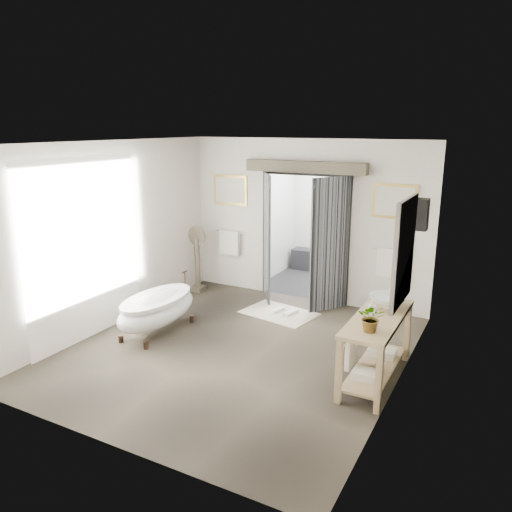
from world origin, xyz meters
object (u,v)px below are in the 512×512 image
at_px(clawfoot_tub, 157,309).
at_px(rug, 279,313).
at_px(vanity, 374,343).
at_px(basin, 387,302).

bearing_deg(clawfoot_tub, rug, 49.88).
height_order(clawfoot_tub, vanity, vanity).
height_order(rug, basin, basin).
distance_m(rug, basin, 2.52).
bearing_deg(clawfoot_tub, basin, 7.63).
bearing_deg(rug, clawfoot_tub, -130.12).
bearing_deg(rug, basin, -28.82).
xyz_separation_m(clawfoot_tub, basin, (3.39, 0.45, 0.55)).
bearing_deg(vanity, clawfoot_tub, -178.68).
relative_size(rug, basin, 2.53).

